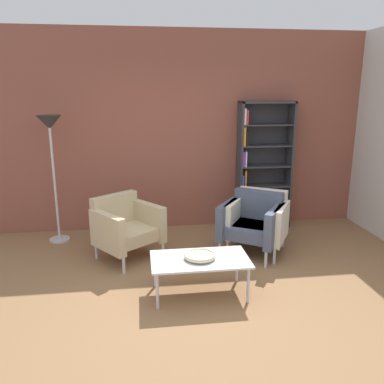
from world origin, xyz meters
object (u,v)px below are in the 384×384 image
Objects in this scene: bookshelf_tall at (260,166)px; armchair_spare_guest at (252,222)px; armchair_by_bookshelf at (258,220)px; decorative_bowl at (200,255)px; coffee_table_low at (200,261)px; floor_lamp_torchiere at (50,138)px; armchair_corner_red at (126,226)px.

bookshelf_tall reaches higher than armchair_spare_guest.
armchair_spare_guest and armchair_by_bookshelf have the same top height.
armchair_by_bookshelf is at bearing 48.54° from decorative_bowl.
coffee_table_low is at bearing -121.70° from bookshelf_tall.
armchair_by_bookshelf is at bearing -107.70° from bookshelf_tall.
floor_lamp_torchiere is at bearing -161.70° from armchair_spare_guest.
armchair_by_bookshelf reaches higher than decorative_bowl.
armchair_corner_red is (-2.01, -0.95, -0.52)m from bookshelf_tall.
armchair_by_bookshelf is 0.54× the size of floor_lamp_torchiere.
floor_lamp_torchiere is at bearing 134.64° from decorative_bowl.
coffee_table_low is 3.12× the size of decorative_bowl.
coffee_table_low is at bearing -91.01° from armchair_corner_red.
coffee_table_low is 1.41m from armchair_by_bookshelf.
armchair_spare_guest is (0.84, 0.98, 0.05)m from coffee_table_low.
armchair_by_bookshelf is (-0.30, -0.94, -0.52)m from bookshelf_tall.
decorative_bowl is 1.31m from armchair_corner_red.
armchair_spare_guest is 0.12m from armchair_by_bookshelf.
armchair_corner_red is (-0.78, 1.05, 0.05)m from coffee_table_low.
armchair_by_bookshelf is (1.71, 0.01, 0.00)m from armchair_corner_red.
bookshelf_tall is 2.28m from armchair_corner_red.
bookshelf_tall reaches higher than decorative_bowl.
armchair_spare_guest is at bearing -16.69° from floor_lamp_torchiere.
decorative_bowl is at bearing -91.01° from armchair_corner_red.
decorative_bowl is 0.18× the size of floor_lamp_torchiere.
armchair_corner_red is 1.71m from armchair_by_bookshelf.
decorative_bowl is 0.34× the size of armchair_spare_guest.
armchair_corner_red is at bearing -149.12° from armchair_by_bookshelf.
coffee_table_low is at bearing 0.00° from decorative_bowl.
coffee_table_low is at bearing -95.38° from armchair_spare_guest.
floor_lamp_torchiere is (-1.73, 1.75, 1.08)m from coffee_table_low.
decorative_bowl is at bearing -121.70° from bookshelf_tall.
armchair_corner_red is 1.62m from armchair_spare_guest.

